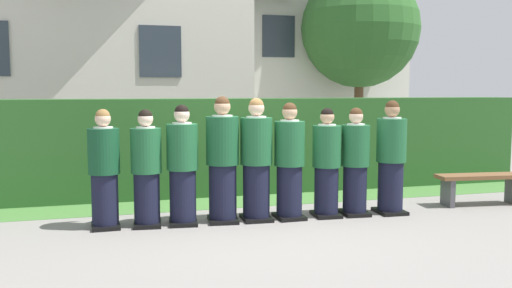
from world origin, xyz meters
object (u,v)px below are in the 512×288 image
object	(u,v)px
student_front_row_0	(104,172)
student_front_row_3	(223,162)
student_front_row_5	(289,164)
wooden_bench	(481,183)
student_front_row_8	(391,160)
student_front_row_6	(327,165)
student_front_row_4	(256,162)
student_front_row_2	(182,168)
student_front_row_7	(355,164)
student_front_row_1	(146,171)

from	to	relation	value
student_front_row_0	student_front_row_3	world-z (taller)	student_front_row_3
student_front_row_5	wooden_bench	xyz separation A→B (m)	(3.15, 0.03, -0.42)
student_front_row_5	student_front_row_8	world-z (taller)	student_front_row_8
student_front_row_5	student_front_row_6	distance (m)	0.55
student_front_row_0	student_front_row_4	size ratio (longest dim) A/B	0.92
student_front_row_2	student_front_row_0	bearing A→B (deg)	175.89
student_front_row_3	student_front_row_6	distance (m)	1.48
student_front_row_6	student_front_row_0	bearing A→B (deg)	176.74
student_front_row_6	student_front_row_5	bearing A→B (deg)	177.58
student_front_row_4	student_front_row_8	world-z (taller)	student_front_row_4
student_front_row_0	wooden_bench	bearing A→B (deg)	-1.22
student_front_row_0	student_front_row_2	size ratio (longest dim) A/B	0.97
student_front_row_5	wooden_bench	bearing A→B (deg)	0.52
student_front_row_7	wooden_bench	size ratio (longest dim) A/B	1.07
student_front_row_4	wooden_bench	size ratio (longest dim) A/B	1.17
student_front_row_2	student_front_row_7	xyz separation A→B (m)	(2.44, -0.12, -0.03)
student_front_row_1	student_front_row_4	size ratio (longest dim) A/B	0.92
student_front_row_3	student_front_row_8	xyz separation A→B (m)	(2.44, -0.16, -0.03)
student_front_row_2	student_front_row_4	bearing A→B (deg)	-2.07
student_front_row_2	student_front_row_3	size ratio (longest dim) A/B	0.94
student_front_row_1	student_front_row_5	bearing A→B (deg)	-3.10
student_front_row_0	student_front_row_5	size ratio (longest dim) A/B	0.96
student_front_row_4	student_front_row_7	distance (m)	1.44
student_front_row_2	wooden_bench	distance (m)	4.64
student_front_row_0	student_front_row_8	size ratio (longest dim) A/B	0.94
student_front_row_6	student_front_row_7	world-z (taller)	student_front_row_7
student_front_row_2	student_front_row_5	distance (m)	1.47
student_front_row_1	student_front_row_8	size ratio (longest dim) A/B	0.94
student_front_row_1	student_front_row_6	size ratio (longest dim) A/B	1.00
student_front_row_1	student_front_row_3	bearing A→B (deg)	-1.86
student_front_row_5	student_front_row_7	xyz separation A→B (m)	(0.98, -0.04, -0.04)
student_front_row_2	wooden_bench	world-z (taller)	student_front_row_2
student_front_row_5	student_front_row_2	bearing A→B (deg)	177.00
student_front_row_0	student_front_row_8	world-z (taller)	student_front_row_8
student_front_row_3	student_front_row_1	bearing A→B (deg)	178.14
student_front_row_8	wooden_bench	distance (m)	1.70
student_front_row_8	wooden_bench	xyz separation A→B (m)	(1.64, 0.12, -0.43)
student_front_row_2	student_front_row_8	size ratio (longest dim) A/B	0.97
student_front_row_1	student_front_row_4	world-z (taller)	student_front_row_4
student_front_row_6	student_front_row_8	bearing A→B (deg)	-3.98
student_front_row_6	wooden_bench	world-z (taller)	student_front_row_6
student_front_row_0	student_front_row_8	xyz separation A→B (m)	(3.98, -0.24, 0.05)
student_front_row_1	student_front_row_5	distance (m)	1.94
student_front_row_4	student_front_row_6	distance (m)	1.01
student_front_row_0	student_front_row_5	bearing A→B (deg)	-3.45
student_front_row_1	student_front_row_3	xyz separation A→B (m)	(1.01, -0.03, 0.08)
student_front_row_2	student_front_row_8	xyz separation A→B (m)	(2.98, -0.17, 0.02)
student_front_row_6	student_front_row_2	bearing A→B (deg)	177.16
student_front_row_3	student_front_row_5	xyz separation A→B (m)	(0.93, -0.07, -0.04)
student_front_row_6	student_front_row_3	bearing A→B (deg)	176.31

